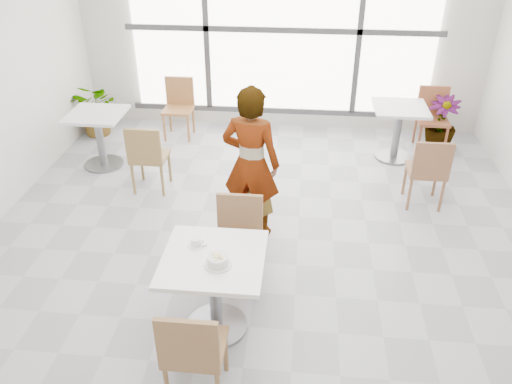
# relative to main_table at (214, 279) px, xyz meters

# --- Properties ---
(floor) EXTENTS (7.00, 7.00, 0.00)m
(floor) POSITION_rel_main_table_xyz_m (0.27, 0.90, -0.52)
(floor) COLOR #9E9EA5
(floor) RESTS_ON ground
(wall_back) EXTENTS (6.00, 0.00, 6.00)m
(wall_back) POSITION_rel_main_table_xyz_m (0.27, 4.40, 0.98)
(wall_back) COLOR silver
(wall_back) RESTS_ON ground
(window) EXTENTS (4.60, 0.07, 2.52)m
(window) POSITION_rel_main_table_xyz_m (0.27, 4.34, 0.98)
(window) COLOR white
(window) RESTS_ON ground
(main_table) EXTENTS (0.80, 0.80, 0.75)m
(main_table) POSITION_rel_main_table_xyz_m (0.00, 0.00, 0.00)
(main_table) COLOR white
(main_table) RESTS_ON ground
(chair_near) EXTENTS (0.42, 0.42, 0.87)m
(chair_near) POSITION_rel_main_table_xyz_m (-0.03, -0.70, -0.02)
(chair_near) COLOR olive
(chair_near) RESTS_ON ground
(chair_far) EXTENTS (0.42, 0.42, 0.87)m
(chair_far) POSITION_rel_main_table_xyz_m (0.11, 0.65, -0.02)
(chair_far) COLOR #8B6341
(chair_far) RESTS_ON ground
(oatmeal_bowl) EXTENTS (0.21, 0.21, 0.10)m
(oatmeal_bowl) POSITION_rel_main_table_xyz_m (0.05, -0.10, 0.27)
(oatmeal_bowl) COLOR silver
(oatmeal_bowl) RESTS_ON main_table
(coffee_cup) EXTENTS (0.16, 0.13, 0.07)m
(coffee_cup) POSITION_rel_main_table_xyz_m (-0.16, 0.14, 0.26)
(coffee_cup) COLOR white
(coffee_cup) RESTS_ON main_table
(person) EXTENTS (0.67, 0.50, 1.65)m
(person) POSITION_rel_main_table_xyz_m (0.14, 1.44, 0.30)
(person) COLOR black
(person) RESTS_ON ground
(bg_table_left) EXTENTS (0.70, 0.70, 0.75)m
(bg_table_left) POSITION_rel_main_table_xyz_m (-2.02, 2.79, -0.04)
(bg_table_left) COLOR silver
(bg_table_left) RESTS_ON ground
(bg_table_right) EXTENTS (0.70, 0.70, 0.75)m
(bg_table_right) POSITION_rel_main_table_xyz_m (1.92, 3.42, -0.04)
(bg_table_right) COLOR silver
(bg_table_right) RESTS_ON ground
(bg_chair_left_near) EXTENTS (0.42, 0.42, 0.87)m
(bg_chair_left_near) POSITION_rel_main_table_xyz_m (-1.19, 2.18, -0.02)
(bg_chair_left_near) COLOR olive
(bg_chair_left_near) RESTS_ON ground
(bg_chair_left_far) EXTENTS (0.42, 0.42, 0.87)m
(bg_chair_left_far) POSITION_rel_main_table_xyz_m (-1.21, 3.89, -0.02)
(bg_chair_left_far) COLOR #A56B3C
(bg_chair_left_far) RESTS_ON ground
(bg_chair_right_near) EXTENTS (0.42, 0.42, 0.87)m
(bg_chair_right_near) POSITION_rel_main_table_xyz_m (2.08, 2.15, -0.02)
(bg_chair_right_near) COLOR brown
(bg_chair_right_near) RESTS_ON ground
(bg_chair_right_far) EXTENTS (0.42, 0.42, 0.87)m
(bg_chair_right_far) POSITION_rel_main_table_xyz_m (2.46, 3.84, -0.02)
(bg_chair_right_far) COLOR brown
(bg_chair_right_far) RESTS_ON ground
(plant_left) EXTENTS (0.87, 0.79, 0.82)m
(plant_left) POSITION_rel_main_table_xyz_m (-2.43, 3.78, -0.11)
(plant_left) COLOR #538144
(plant_left) RESTS_ON ground
(plant_right) EXTENTS (0.55, 0.55, 0.77)m
(plant_right) POSITION_rel_main_table_xyz_m (2.59, 3.80, -0.14)
(plant_right) COLOR #4E8B45
(plant_right) RESTS_ON ground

